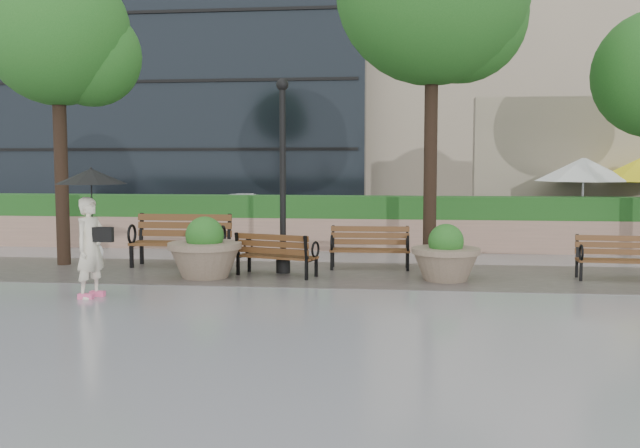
# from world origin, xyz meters

# --- Properties ---
(ground) EXTENTS (100.00, 100.00, 0.00)m
(ground) POSITION_xyz_m (0.00, 0.00, 0.00)
(ground) COLOR gray
(ground) RESTS_ON ground
(cobble_strip) EXTENTS (28.00, 3.20, 0.01)m
(cobble_strip) POSITION_xyz_m (0.00, 3.00, 0.01)
(cobble_strip) COLOR #383330
(cobble_strip) RESTS_ON ground
(hedge_wall) EXTENTS (24.00, 0.80, 1.35)m
(hedge_wall) POSITION_xyz_m (0.00, 7.00, 0.66)
(hedge_wall) COLOR tan
(hedge_wall) RESTS_ON ground
(asphalt_street) EXTENTS (40.00, 7.00, 0.00)m
(asphalt_street) POSITION_xyz_m (0.00, 11.00, 0.00)
(asphalt_street) COLOR black
(asphalt_street) RESTS_ON ground
(bench_1) EXTENTS (2.05, 0.82, 1.09)m
(bench_1) POSITION_xyz_m (-2.09, 3.60, 0.32)
(bench_1) COLOR #563019
(bench_1) RESTS_ON ground
(bench_2) EXTENTS (1.65, 1.06, 0.83)m
(bench_2) POSITION_xyz_m (0.12, 2.62, 0.25)
(bench_2) COLOR #563019
(bench_2) RESTS_ON ground
(bench_3) EXTENTS (1.64, 0.70, 0.87)m
(bench_3) POSITION_xyz_m (1.85, 3.74, 0.26)
(bench_3) COLOR #563019
(bench_3) RESTS_ON ground
(bench_4) EXTENTS (1.56, 0.69, 0.82)m
(bench_4) POSITION_xyz_m (6.53, 2.89, 0.24)
(bench_4) COLOR #563019
(bench_4) RESTS_ON ground
(planter_left) EXTENTS (1.40, 1.40, 1.17)m
(planter_left) POSITION_xyz_m (-1.20, 2.31, 0.46)
(planter_left) COLOR #7F6B56
(planter_left) RESTS_ON ground
(planter_right) EXTENTS (1.27, 1.27, 1.06)m
(planter_right) POSITION_xyz_m (3.32, 2.49, 0.41)
(planter_right) COLOR #7F6B56
(planter_right) RESTS_ON ground
(lamppost) EXTENTS (0.28, 0.28, 3.81)m
(lamppost) POSITION_xyz_m (0.18, 3.03, 1.67)
(lamppost) COLOR black
(lamppost) RESTS_ON ground
(tree_0) EXTENTS (3.16, 3.01, 6.39)m
(tree_0) POSITION_xyz_m (-4.53, 3.68, 4.74)
(tree_0) COLOR black
(tree_0) RESTS_ON ground
(patio_umb_white) EXTENTS (2.50, 2.50, 2.30)m
(patio_umb_white) POSITION_xyz_m (7.20, 8.58, 1.99)
(patio_umb_white) COLOR black
(patio_umb_white) RESTS_ON ground
(car_right) EXTENTS (3.77, 1.33, 1.24)m
(car_right) POSITION_xyz_m (-1.96, 9.93, 0.62)
(car_right) COLOR silver
(car_right) RESTS_ON ground
(pedestrian) EXTENTS (1.13, 1.13, 2.08)m
(pedestrian) POSITION_xyz_m (-2.48, 0.18, 1.27)
(pedestrian) COLOR beige
(pedestrian) RESTS_ON ground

